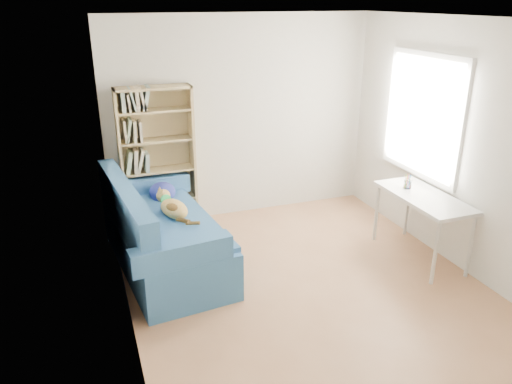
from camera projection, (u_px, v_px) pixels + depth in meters
ground at (303, 283)px, 5.17m from camera, size 4.00×4.00×0.00m
room_shell at (317, 127)px, 4.64m from camera, size 3.54×4.04×2.62m
sofa at (161, 236)px, 5.37m from camera, size 1.16×2.10×0.99m
bookshelf at (158, 166)px, 6.13m from camera, size 0.90×0.28×1.80m
desk at (424, 202)px, 5.46m from camera, size 0.54×1.18×0.75m
pen_cup at (408, 183)px, 5.62m from camera, size 0.09×0.09×0.16m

